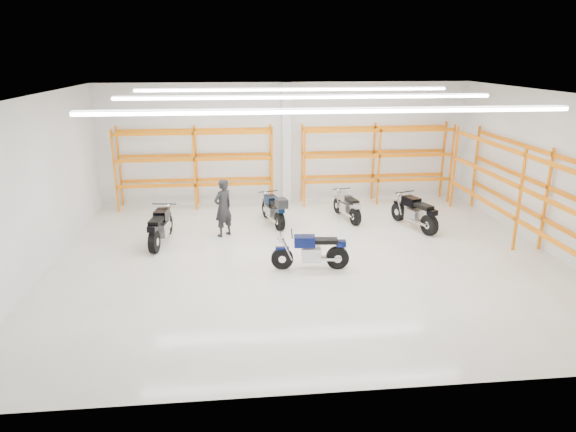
{
  "coord_description": "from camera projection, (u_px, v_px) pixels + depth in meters",
  "views": [
    {
      "loc": [
        -1.91,
        -13.27,
        5.48
      ],
      "look_at": [
        -0.49,
        0.5,
        1.1
      ],
      "focal_mm": 32.0,
      "sensor_mm": 36.0,
      "label": 1
    }
  ],
  "objects": [
    {
      "name": "motorcycle_back_b",
      "position": [
        274.0,
        210.0,
        17.05
      ],
      "size": [
        0.89,
        2.13,
        1.11
      ],
      "color": "black",
      "rests_on": "ground"
    },
    {
      "name": "motorcycle_back_c",
      "position": [
        348.0,
        207.0,
        17.64
      ],
      "size": [
        0.74,
        1.98,
        0.98
      ],
      "color": "black",
      "rests_on": "ground"
    },
    {
      "name": "room_shell",
      "position": [
        308.0,
        142.0,
        13.46
      ],
      "size": [
        14.02,
        12.02,
        4.51
      ],
      "color": "silver",
      "rests_on": "ground"
    },
    {
      "name": "pallet_racking_back_right",
      "position": [
        376.0,
        156.0,
        19.42
      ],
      "size": [
        5.67,
        0.87,
        3.0
      ],
      "color": "#FF7100",
      "rests_on": "ground"
    },
    {
      "name": "pallet_racking_side",
      "position": [
        534.0,
        190.0,
        14.51
      ],
      "size": [
        0.87,
        9.07,
        3.0
      ],
      "color": "#FF7100",
      "rests_on": "ground"
    },
    {
      "name": "standing_man",
      "position": [
        223.0,
        208.0,
        15.94
      ],
      "size": [
        0.79,
        0.77,
        1.83
      ],
      "primitive_type": "imported",
      "rotation": [
        0.0,
        0.0,
        3.87
      ],
      "color": "black",
      "rests_on": "ground"
    },
    {
      "name": "ground",
      "position": [
        307.0,
        258.0,
        14.43
      ],
      "size": [
        14.0,
        14.0,
        0.0
      ],
      "primitive_type": "plane",
      "color": "beige",
      "rests_on": "ground"
    },
    {
      "name": "pallet_racking_back_left",
      "position": [
        195.0,
        160.0,
        18.75
      ],
      "size": [
        5.67,
        0.87,
        3.0
      ],
      "color": "#FF7100",
      "rests_on": "ground"
    },
    {
      "name": "motorcycle_back_a",
      "position": [
        160.0,
        228.0,
        15.33
      ],
      "size": [
        0.77,
        2.24,
        1.1
      ],
      "color": "black",
      "rests_on": "ground"
    },
    {
      "name": "structural_column",
      "position": [
        286.0,
        144.0,
        19.27
      ],
      "size": [
        0.32,
        0.32,
        4.5
      ],
      "primitive_type": "cube",
      "color": "white",
      "rests_on": "ground"
    },
    {
      "name": "motorcycle_main",
      "position": [
        314.0,
        252.0,
        13.58
      ],
      "size": [
        2.08,
        0.69,
        1.02
      ],
      "color": "black",
      "rests_on": "ground"
    },
    {
      "name": "motorcycle_back_d",
      "position": [
        416.0,
        213.0,
        16.71
      ],
      "size": [
        1.0,
        2.18,
        1.11
      ],
      "color": "black",
      "rests_on": "ground"
    }
  ]
}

